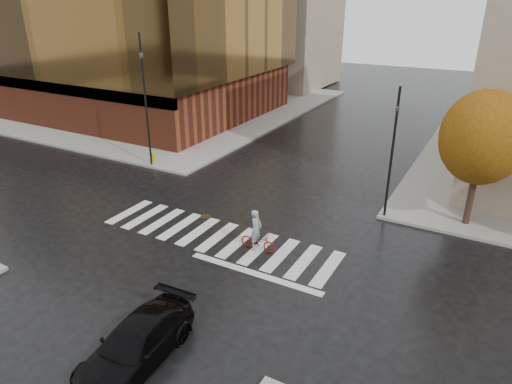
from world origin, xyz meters
TOP-DOWN VIEW (x-y plane):
  - ground at (0.00, 0.00)m, footprint 120.00×120.00m
  - sidewalk_nw at (-21.00, 21.00)m, footprint 30.00×30.00m
  - crosswalk at (0.00, 0.50)m, footprint 12.00×3.00m
  - office_glass at (-22.00, 17.99)m, footprint 27.00×19.00m
  - tree_ne_a at (10.00, 7.40)m, footprint 3.80×3.80m
  - sedan at (2.19, -7.26)m, footprint 2.09×4.64m
  - cyclist at (2.19, 0.41)m, footprint 1.69×0.66m
  - traffic_light_nw at (-9.00, 6.30)m, footprint 0.24×0.21m
  - traffic_light_ne at (6.30, 6.30)m, footprint 0.17×0.19m
  - fire_hydrant at (-9.14, 6.73)m, footprint 0.26×0.26m
  - manhole at (-1.71, 2.00)m, footprint 0.60×0.60m

SIDE VIEW (x-z plane):
  - ground at x=0.00m, z-range 0.00..0.00m
  - crosswalk at x=0.00m, z-range 0.00..0.01m
  - manhole at x=-1.71m, z-range 0.00..0.01m
  - sidewalk_nw at x=-21.00m, z-range 0.00..0.15m
  - fire_hydrant at x=-9.14m, z-range 0.19..0.91m
  - cyclist at x=2.19m, z-range -0.30..1.61m
  - sedan at x=2.19m, z-range 0.00..1.32m
  - traffic_light_ne at x=6.30m, z-range 0.52..7.00m
  - tree_ne_a at x=10.00m, z-range 1.20..7.71m
  - traffic_light_nw at x=-9.00m, z-range 0.84..9.07m
  - office_glass at x=-22.00m, z-range 0.28..16.28m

